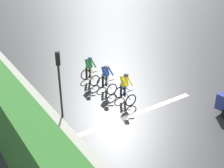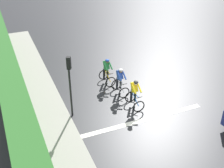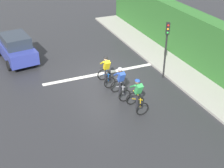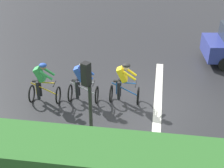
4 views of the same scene
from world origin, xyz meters
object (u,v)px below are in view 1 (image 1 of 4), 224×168
at_px(cyclist_mid, 125,88).
at_px(traffic_light_near_crossing, 59,75).
at_px(cyclist_lead, 90,70).
at_px(cyclist_second, 106,78).

distance_m(cyclist_mid, traffic_light_near_crossing, 3.67).
bearing_deg(cyclist_mid, traffic_light_near_crossing, 169.96).
height_order(cyclist_lead, cyclist_mid, same).
height_order(cyclist_second, traffic_light_near_crossing, traffic_light_near_crossing).
xyz_separation_m(cyclist_second, traffic_light_near_crossing, (-3.16, -0.95, 1.43)).
height_order(cyclist_second, cyclist_mid, same).
bearing_deg(traffic_light_near_crossing, cyclist_second, 16.75).
bearing_deg(cyclist_mid, cyclist_lead, 97.98).
distance_m(cyclist_second, cyclist_mid, 1.55).
bearing_deg(cyclist_second, cyclist_mid, -83.86).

